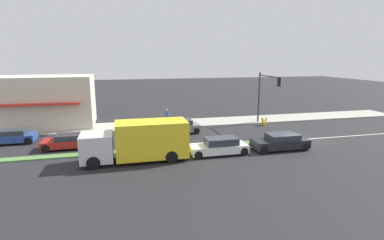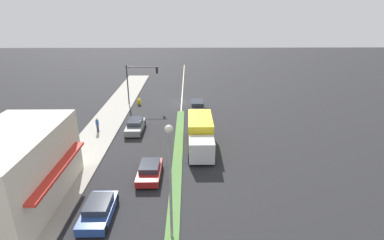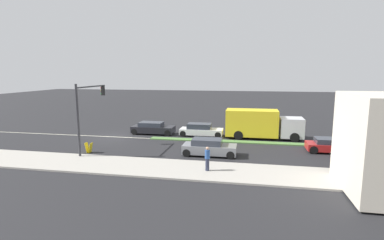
{
  "view_description": "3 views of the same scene",
  "coord_description": "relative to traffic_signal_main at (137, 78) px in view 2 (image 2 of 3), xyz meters",
  "views": [
    {
      "loc": [
        -23.29,
        15.96,
        7.41
      ],
      "look_at": [
        0.55,
        10.19,
        2.22
      ],
      "focal_mm": 28.0,
      "sensor_mm": 36.0,
      "label": 1
    },
    {
      "loc": [
        -1.07,
        41.94,
        13.33
      ],
      "look_at": [
        -1.4,
        11.63,
        1.75
      ],
      "focal_mm": 28.0,
      "sensor_mm": 36.0,
      "label": 2
    },
    {
      "loc": [
        28.1,
        13.62,
        6.58
      ],
      "look_at": [
        -0.84,
        8.0,
        1.87
      ],
      "focal_mm": 28.0,
      "sensor_mm": 36.0,
      "label": 3
    }
  ],
  "objects": [
    {
      "name": "hatchback_red",
      "position": [
        -3.92,
        19.61,
        -3.32
      ],
      "size": [
        1.85,
        3.9,
        1.19
      ],
      "color": "#AD1E1E",
      "rests_on": "ground"
    },
    {
      "name": "van_white",
      "position": [
        -8.32,
        7.98,
        -3.28
      ],
      "size": [
        1.73,
        4.44,
        1.31
      ],
      "color": "silver",
      "rests_on": "ground"
    },
    {
      "name": "median_strip",
      "position": [
        -6.12,
        26.3,
        -3.85
      ],
      "size": [
        0.9,
        46.0,
        0.1
      ],
      "primitive_type": "cube",
      "color": "#568442",
      "rests_on": "ground"
    },
    {
      "name": "street_lamp",
      "position": [
        -6.12,
        26.64,
        0.88
      ],
      "size": [
        0.44,
        0.44,
        7.37
      ],
      "color": "gray",
      "rests_on": "median_strip"
    },
    {
      "name": "pedestrian",
      "position": [
        3.0,
        10.27,
        -2.93
      ],
      "size": [
        0.34,
        0.34,
        1.62
      ],
      "color": "#282D42",
      "rests_on": "sidewalk_right"
    },
    {
      "name": "sidewalk_right",
      "position": [
        2.88,
        17.8,
        -3.84
      ],
      "size": [
        4.0,
        73.0,
        0.12
      ],
      "primitive_type": "cube",
      "color": "#A8A399",
      "rests_on": "ground"
    },
    {
      "name": "delivery_truck",
      "position": [
        -8.32,
        14.06,
        -2.43
      ],
      "size": [
        2.44,
        7.5,
        2.87
      ],
      "color": "silver",
      "rests_on": "ground"
    },
    {
      "name": "building_corner_store",
      "position": [
        4.8,
        23.25,
        -1.11
      ],
      "size": [
        6.22,
        10.26,
        5.33
      ],
      "color": "beige",
      "rests_on": "sidewalk_right"
    },
    {
      "name": "warning_aframe_sign",
      "position": [
        -0.0,
        -0.04,
        -3.47
      ],
      "size": [
        0.45,
        0.53,
        0.84
      ],
      "color": "yellow",
      "rests_on": "ground"
    },
    {
      "name": "suv_grey",
      "position": [
        -1.12,
        9.82,
        -3.25
      ],
      "size": [
        1.77,
        4.26,
        1.34
      ],
      "color": "slate",
      "rests_on": "ground"
    },
    {
      "name": "lane_marking_center",
      "position": [
        -6.12,
        -0.7,
        -3.9
      ],
      "size": [
        0.16,
        60.0,
        0.01
      ],
      "primitive_type": "cube",
      "color": "beige",
      "rests_on": "ground"
    },
    {
      "name": "traffic_signal_main",
      "position": [
        0.0,
        0.0,
        0.0
      ],
      "size": [
        4.59,
        0.34,
        5.6
      ],
      "color": "#333338",
      "rests_on": "sidewalk_right"
    },
    {
      "name": "ground_plane",
      "position": [
        -6.12,
        17.3,
        -3.9
      ],
      "size": [
        160.0,
        160.0,
        0.0
      ],
      "primitive_type": "plane",
      "color": "#232326"
    },
    {
      "name": "coupe_blue",
      "position": [
        -1.12,
        24.7,
        -3.31
      ],
      "size": [
        1.87,
        4.02,
        1.21
      ],
      "color": "#284793",
      "rests_on": "ground"
    },
    {
      "name": "sedan_dark",
      "position": [
        -8.32,
        2.73,
        -3.27
      ],
      "size": [
        1.89,
        4.51,
        1.29
      ],
      "color": "black",
      "rests_on": "ground"
    }
  ]
}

